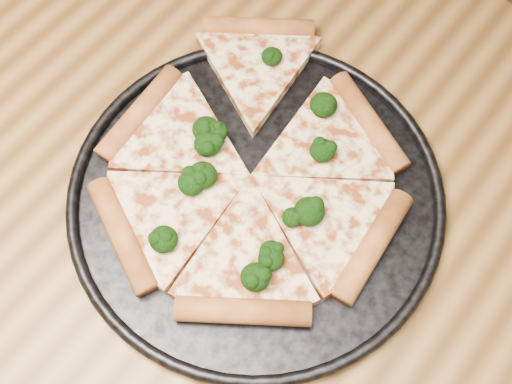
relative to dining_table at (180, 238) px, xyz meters
The scene contains 5 objects.
ground 0.66m from the dining_table, ahead, with size 4.00×4.00×0.00m, color brown.
dining_table is the anchor object (origin of this frame).
pizza_pan 0.13m from the dining_table, 42.64° to the left, with size 0.38×0.38×0.02m.
pizza 0.14m from the dining_table, 60.12° to the left, with size 0.33×0.36×0.02m.
broccoli_florets 0.14m from the dining_table, 50.79° to the left, with size 0.17×0.26×0.02m.
Camera 1 is at (0.25, -0.17, 1.36)m, focal length 46.75 mm.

